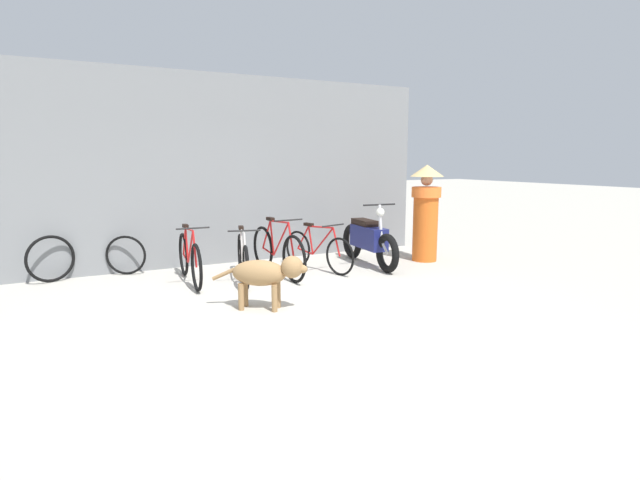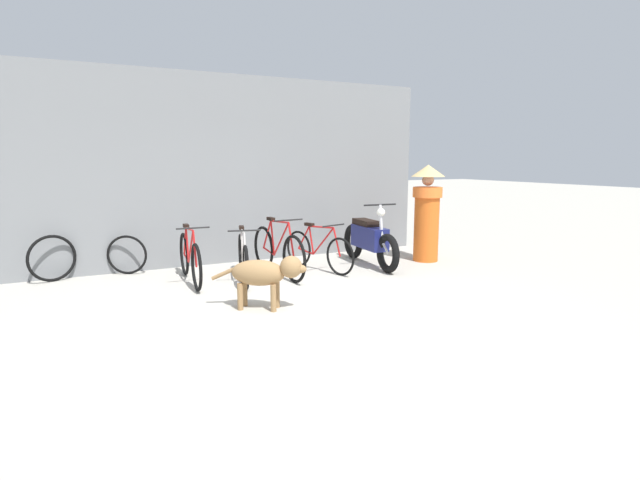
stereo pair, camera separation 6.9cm
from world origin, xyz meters
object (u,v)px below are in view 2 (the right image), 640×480
Objects in this scene: motorcycle at (369,240)px; spare_tire_right at (52,258)px; bicycle_3 at (318,250)px; person_in_robes at (427,209)px; bicycle_1 at (243,258)px; stray_dog at (265,273)px; bicycle_2 at (278,252)px; spare_tire_left at (127,255)px; bicycle_0 at (190,259)px.

motorcycle is 2.72× the size of spare_tire_right.
person_in_robes is at bearing 69.45° from bicycle_3.
bicycle_1 reaches higher than bicycle_3.
stray_dog is 3.60m from spare_tire_right.
bicycle_3 is at bearing 88.73° from bicycle_2.
bicycle_1 is 2.38× the size of spare_tire_right.
motorcycle reaches higher than spare_tire_left.
spare_tire_right is (-3.15, 1.14, -0.03)m from bicycle_2.
bicycle_2 reaches higher than bicycle_1.
motorcycle reaches higher than bicycle_3.
spare_tire_right is (-3.87, 1.11, 0.02)m from bicycle_3.
bicycle_3 is at bearing -86.46° from motorcycle.
motorcycle reaches higher than stray_dog.
bicycle_3 reaches higher than stray_dog.
bicycle_2 is 1.17× the size of bicycle_3.
stray_dog is at bearing -49.41° from spare_tire_right.
motorcycle is at bearing 68.83° from stray_dog.
bicycle_0 is 4.18m from person_in_robes.
bicycle_2 is at bearing -28.63° from spare_tire_left.
bicycle_2 is (1.33, -0.17, 0.02)m from bicycle_0.
bicycle_1 is 1.31m from bicycle_3.
spare_tire_left is (-4.90, 1.28, -0.62)m from person_in_robes.
bicycle_3 is 3.04m from spare_tire_left.
spare_tire_right is (-1.82, 0.97, -0.01)m from bicycle_0.
bicycle_3 is 2.24m from stray_dog.
stray_dog is (-0.22, -1.53, 0.11)m from bicycle_1.
person_in_robes is (4.13, -0.30, 0.57)m from bicycle_0.
bicycle_0 reaches higher than spare_tire_left.
bicycle_0 is 1.12× the size of bicycle_3.
bicycle_0 is at bearing 142.58° from stray_dog.
bicycle_0 is 1.34m from bicycle_2.
stray_dog reaches higher than spare_tire_left.
bicycle_1 is at bearing 117.93° from stray_dog.
bicycle_3 is at bearing 89.00° from bicycle_0.
bicycle_3 is at bearing 20.58° from person_in_robes.
spare_tire_right is at bearing 166.70° from stray_dog.
stray_dog is at bearing 19.32° from bicycle_0.
bicycle_0 is 2.77× the size of spare_tire_left.
stray_dog is at bearing -52.38° from motorcycle.
bicycle_1 reaches higher than stray_dog.
person_in_robes is at bearing -14.60° from spare_tire_left.
spare_tire_right is at bearing -98.25° from motorcycle.
bicycle_0 is 0.96× the size of bicycle_2.
spare_tire_left is at bearing 10.33° from person_in_robes.
bicycle_1 is 2.28m from motorcycle.
spare_tire_left is at bearing -114.25° from bicycle_1.
bicycle_0 is 2.06m from bicycle_3.
bicycle_3 is 2.20× the size of spare_tire_right.
bicycle_3 is 2.17m from person_in_robes.
person_in_robes reaches higher than stray_dog.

